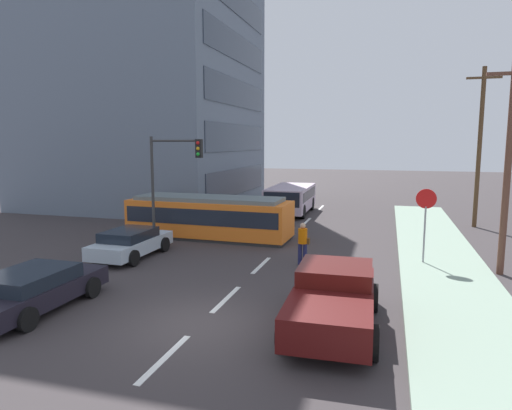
# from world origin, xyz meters

# --- Properties ---
(ground_plane) EXTENTS (120.00, 120.00, 0.00)m
(ground_plane) POSITION_xyz_m (0.00, 10.00, 0.00)
(ground_plane) COLOR #3A3435
(sidewalk_curb_right) EXTENTS (3.20, 36.00, 0.14)m
(sidewalk_curb_right) POSITION_xyz_m (6.80, 6.00, 0.07)
(sidewalk_curb_right) COLOR gray
(sidewalk_curb_right) RESTS_ON ground
(lane_stripe_0) EXTENTS (0.16, 2.40, 0.01)m
(lane_stripe_0) POSITION_xyz_m (0.00, -2.00, 0.01)
(lane_stripe_0) COLOR silver
(lane_stripe_0) RESTS_ON ground
(lane_stripe_1) EXTENTS (0.16, 2.40, 0.01)m
(lane_stripe_1) POSITION_xyz_m (0.00, 2.00, 0.01)
(lane_stripe_1) COLOR silver
(lane_stripe_1) RESTS_ON ground
(lane_stripe_2) EXTENTS (0.16, 2.40, 0.01)m
(lane_stripe_2) POSITION_xyz_m (0.00, 6.00, 0.01)
(lane_stripe_2) COLOR silver
(lane_stripe_2) RESTS_ON ground
(lane_stripe_3) EXTENTS (0.16, 2.40, 0.01)m
(lane_stripe_3) POSITION_xyz_m (0.00, 16.32, 0.01)
(lane_stripe_3) COLOR silver
(lane_stripe_3) RESTS_ON ground
(lane_stripe_4) EXTENTS (0.16, 2.40, 0.01)m
(lane_stripe_4) POSITION_xyz_m (0.00, 22.32, 0.01)
(lane_stripe_4) COLOR silver
(lane_stripe_4) RESTS_ON ground
(corner_building) EXTENTS (14.77, 14.79, 22.40)m
(corner_building) POSITION_xyz_m (-13.42, 21.21, 11.20)
(corner_building) COLOR slate
(corner_building) RESTS_ON ground
(streetcar_tram) EXTENTS (8.32, 2.76, 2.09)m
(streetcar_tram) POSITION_xyz_m (-3.95, 10.32, 1.08)
(streetcar_tram) COLOR orange
(streetcar_tram) RESTS_ON ground
(city_bus) EXTENTS (2.62, 5.99, 1.84)m
(city_bus) POSITION_xyz_m (-1.61, 19.09, 1.06)
(city_bus) COLOR #BDA6BB
(city_bus) RESTS_ON ground
(pedestrian_crossing) EXTENTS (0.45, 0.36, 1.67)m
(pedestrian_crossing) POSITION_xyz_m (1.53, 6.58, 0.94)
(pedestrian_crossing) COLOR #1D1F49
(pedestrian_crossing) RESTS_ON ground
(pickup_truck_parked) EXTENTS (2.39, 5.06, 1.55)m
(pickup_truck_parked) POSITION_xyz_m (3.41, 0.76, 0.80)
(pickup_truck_parked) COLOR #4A0F0F
(pickup_truck_parked) RESTS_ON ground
(parked_sedan_near) EXTENTS (2.12, 4.41, 1.19)m
(parked_sedan_near) POSITION_xyz_m (-5.01, -0.39, 0.63)
(parked_sedan_near) COLOR black
(parked_sedan_near) RESTS_ON ground
(parked_sedan_mid) EXTENTS (2.00, 4.12, 1.19)m
(parked_sedan_mid) POSITION_xyz_m (-5.60, 5.70, 0.62)
(parked_sedan_mid) COLOR silver
(parked_sedan_mid) RESTS_ON ground
(stop_sign) EXTENTS (0.76, 0.07, 2.88)m
(stop_sign) POSITION_xyz_m (6.09, 7.76, 2.19)
(stop_sign) COLOR gray
(stop_sign) RESTS_ON sidewalk_curb_right
(traffic_light_mast) EXTENTS (2.61, 0.33, 5.06)m
(traffic_light_mast) POSITION_xyz_m (-4.99, 8.38, 3.53)
(traffic_light_mast) COLOR #333333
(traffic_light_mast) RESTS_ON ground
(utility_pole_near) EXTENTS (1.80, 0.24, 7.75)m
(utility_pole_near) POSITION_xyz_m (8.71, 7.32, 4.06)
(utility_pole_near) COLOR brown
(utility_pole_near) RESTS_ON ground
(utility_pole_mid) EXTENTS (1.80, 0.24, 8.88)m
(utility_pole_mid) POSITION_xyz_m (9.48, 17.21, 4.63)
(utility_pole_mid) COLOR #523923
(utility_pole_mid) RESTS_ON ground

